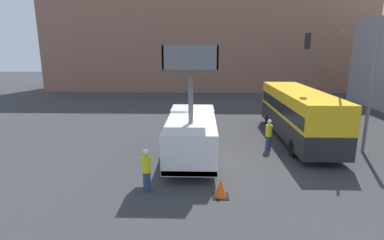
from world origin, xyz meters
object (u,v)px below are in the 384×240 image
at_px(city_bus, 298,112).
at_px(traffic_cone_near_truck, 221,189).
at_px(traffic_light_pole, 350,70).
at_px(road_worker_near_truck, 147,170).
at_px(utility_truck, 191,133).
at_px(road_worker_directing, 269,135).

distance_m(city_bus, traffic_cone_near_truck, 9.74).
relative_size(traffic_light_pole, road_worker_near_truck, 3.76).
xyz_separation_m(utility_truck, traffic_light_pole, (8.79, 1.92, 3.20)).
height_order(traffic_light_pole, road_worker_directing, traffic_light_pole).
bearing_deg(road_worker_near_truck, traffic_cone_near_truck, -68.40).
bearing_deg(road_worker_near_truck, utility_truck, 4.27).
distance_m(utility_truck, traffic_light_pole, 9.54).
bearing_deg(road_worker_directing, utility_truck, -155.48).
relative_size(utility_truck, traffic_light_pole, 0.93).
distance_m(city_bus, road_worker_directing, 3.26).
height_order(utility_truck, road_worker_directing, utility_truck).
height_order(road_worker_near_truck, traffic_cone_near_truck, road_worker_near_truck).
height_order(city_bus, road_worker_near_truck, city_bus).
xyz_separation_m(traffic_light_pole, road_worker_near_truck, (-10.54, -5.62, -3.75)).
bearing_deg(utility_truck, road_worker_directing, 20.67).
height_order(traffic_light_pole, road_worker_near_truck, traffic_light_pole).
relative_size(road_worker_near_truck, traffic_cone_near_truck, 2.51).
relative_size(traffic_light_pole, road_worker_directing, 3.79).
xyz_separation_m(utility_truck, road_worker_directing, (4.47, 1.69, -0.57)).
bearing_deg(traffic_light_pole, traffic_cone_near_truck, -141.03).
bearing_deg(road_worker_directing, city_bus, 46.63).
xyz_separation_m(city_bus, road_worker_near_truck, (-8.51, -7.50, -0.94)).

